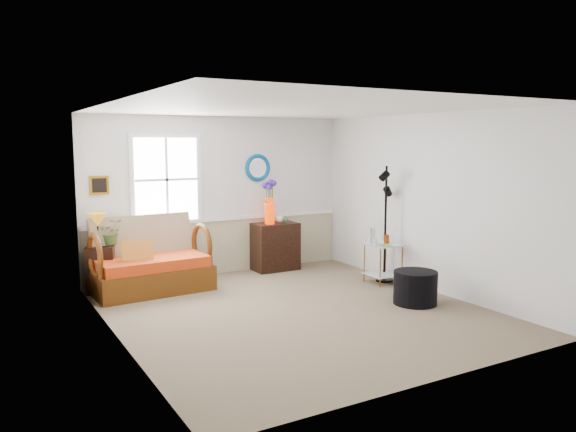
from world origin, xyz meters
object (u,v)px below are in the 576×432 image
ottoman (415,288)px  loveseat (151,255)px  lamp_stand (101,269)px  floor_lamp (385,224)px  side_table (383,264)px  cabinet (275,246)px

ottoman → loveseat: bearing=140.2°
loveseat → lamp_stand: 0.74m
lamp_stand → floor_lamp: 4.34m
loveseat → side_table: (3.26, -1.32, -0.24)m
lamp_stand → side_table: 4.24m
cabinet → side_table: cabinet is taller
cabinet → ottoman: (0.66, -2.78, -0.18)m
floor_lamp → ottoman: bearing=-114.8°
lamp_stand → cabinet: size_ratio=0.85×
loveseat → cabinet: size_ratio=2.06×
side_table → ottoman: bearing=-107.4°
lamp_stand → floor_lamp: bearing=-21.0°
ottoman → lamp_stand: bearing=142.4°
loveseat → floor_lamp: bearing=-23.4°
cabinet → side_table: size_ratio=1.31×
loveseat → lamp_stand: loveseat is taller
side_table → cabinet: bearing=121.2°
cabinet → ottoman: size_ratio=1.38×
loveseat → cabinet: loveseat is taller
floor_lamp → cabinet: bearing=121.1°
lamp_stand → loveseat: bearing=-25.7°
side_table → floor_lamp: bearing=41.4°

